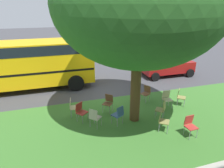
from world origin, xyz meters
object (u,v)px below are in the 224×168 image
object	(u,v)px
chair_2	(73,106)
school_bus	(3,63)
chair_7	(118,114)
chair_9	(108,102)
chair_5	(95,117)
chair_3	(190,125)
chair_0	(162,108)
street_tree	(139,4)
chair_4	(180,96)
chair_1	(146,92)
chair_8	(163,120)
chair_10	(81,111)
parked_car	(168,64)
chair_6	(167,98)

from	to	relation	value
chair_2	school_bus	xyz separation A→B (m)	(3.40, -4.36, 1.24)
chair_7	chair_9	world-z (taller)	same
chair_5	chair_3	bearing A→B (deg)	153.43
chair_0	chair_2	bearing A→B (deg)	-20.63
street_tree	school_bus	xyz separation A→B (m)	(6.04, -5.51, -3.21)
chair_7	chair_4	bearing A→B (deg)	-167.24
chair_7	chair_9	bearing A→B (deg)	-86.07
chair_1	chair_8	size ratio (longest dim) A/B	1.00
chair_3	chair_7	distance (m)	2.94
chair_0	chair_8	world-z (taller)	same
chair_3	street_tree	bearing A→B (deg)	-48.99
chair_3	chair_7	world-z (taller)	same
chair_7	chair_10	distance (m)	1.70
chair_3	chair_9	distance (m)	3.87
chair_4	chair_9	distance (m)	3.79
chair_3	chair_7	size ratio (longest dim) A/B	1.00
chair_5	school_bus	bearing A→B (deg)	-53.43
chair_5	chair_8	distance (m)	2.84
chair_8	chair_4	bearing A→B (deg)	-138.83
street_tree	chair_7	xyz separation A→B (m)	(0.84, 0.18, -4.45)
chair_9	parked_car	world-z (taller)	parked_car
street_tree	school_bus	distance (m)	8.78
street_tree	chair_3	xyz separation A→B (m)	(-1.59, 1.83, -4.45)
chair_10	chair_3	bearing A→B (deg)	148.23
chair_0	chair_6	distance (m)	1.28
chair_2	chair_5	distance (m)	1.46
chair_1	chair_2	world-z (taller)	same
chair_6	chair_9	distance (m)	3.01
chair_5	chair_0	bearing A→B (deg)	176.33
chair_2	chair_10	bearing A→B (deg)	117.86
chair_1	chair_7	world-z (taller)	same
chair_4	parked_car	bearing A→B (deg)	-113.71
street_tree	chair_6	size ratio (longest dim) A/B	8.44
chair_1	chair_10	world-z (taller)	same
chair_1	school_bus	distance (m)	8.45
chair_3	chair_10	world-z (taller)	same
chair_9	chair_10	world-z (taller)	same
chair_0	chair_4	world-z (taller)	same
school_bus	chair_0	bearing A→B (deg)	141.32
chair_4	chair_7	distance (m)	3.77
chair_3	chair_9	bearing A→B (deg)	-49.35
street_tree	chair_9	bearing A→B (deg)	-49.95
chair_10	chair_4	bearing A→B (deg)	-179.47
chair_9	chair_10	distance (m)	1.50
chair_1	chair_7	size ratio (longest dim) A/B	1.00
chair_1	chair_9	size ratio (longest dim) A/B	1.00
chair_6	chair_10	distance (m)	4.40
chair_6	school_bus	xyz separation A→B (m)	(8.09, -4.85, 1.24)
chair_0	chair_4	size ratio (longest dim) A/B	1.00
chair_2	chair_6	size ratio (longest dim) A/B	1.00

